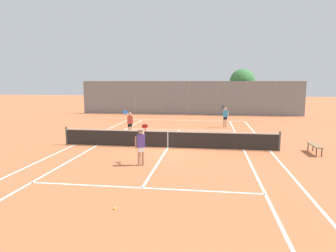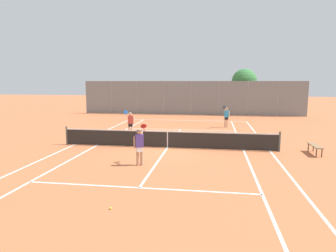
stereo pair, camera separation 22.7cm
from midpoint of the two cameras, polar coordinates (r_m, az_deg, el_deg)
ground_plane at (r=16.68m, az=0.29°, el=-4.17°), size 120.00×120.00×0.00m
court_line_markings at (r=16.67m, az=0.29°, el=-4.16°), size 11.10×23.90×0.01m
tennis_net at (r=16.57m, az=0.29°, el=-2.45°), size 12.00×0.10×1.07m
player_near_side at (r=13.12m, az=-4.95°, el=-3.55°), size 0.46×0.88×1.77m
player_far_left at (r=20.39m, az=-6.86°, el=0.74°), size 0.56×0.82×1.77m
player_far_right at (r=24.41m, az=11.31°, el=1.91°), size 0.61×0.78×1.77m
loose_tennis_ball_0 at (r=27.53m, az=-1.59°, el=0.93°), size 0.07×0.07×0.07m
loose_tennis_ball_1 at (r=25.87m, az=10.49°, el=0.30°), size 0.07×0.07×0.07m
loose_tennis_ball_3 at (r=16.02m, az=0.78°, el=-4.58°), size 0.07×0.07×0.07m
loose_tennis_ball_4 at (r=9.08m, az=-10.16°, el=-15.15°), size 0.07×0.07×0.07m
courtside_bench at (r=16.96m, az=26.56°, el=-3.45°), size 0.36×1.50×0.47m
back_fence at (r=33.01m, az=4.59°, el=5.35°), size 24.32×0.08×3.72m
tree_behind_left at (r=34.73m, az=14.66°, el=8.10°), size 2.77×2.77×5.05m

